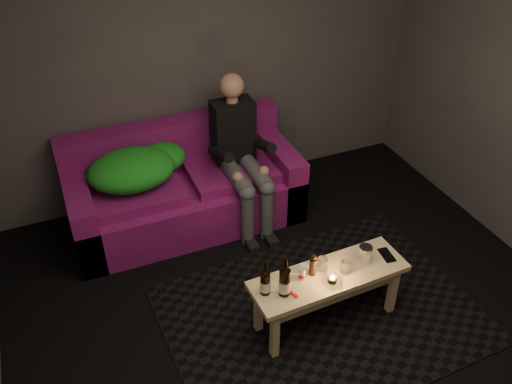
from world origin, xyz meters
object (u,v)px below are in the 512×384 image
person (240,151)px  beer_bottle_a (265,281)px  coffee_table (328,282)px  beer_bottle_b (285,281)px  sofa (184,189)px  steel_cup (365,254)px

person → beer_bottle_a: size_ratio=4.77×
coffee_table → beer_bottle_a: beer_bottle_a is taller
person → beer_bottle_b: 1.47m
sofa → beer_bottle_b: bearing=-82.4°
beer_bottle_a → steel_cup: (0.76, 0.01, -0.04)m
beer_bottle_a → beer_bottle_b: size_ratio=0.90×
coffee_table → beer_bottle_b: (-0.36, -0.05, 0.19)m
beer_bottle_b → coffee_table: bearing=7.4°
sofa → person: (0.47, -0.16, 0.37)m
steel_cup → coffee_table: bearing=-175.7°
person → beer_bottle_a: bearing=-105.0°
person → steel_cup: size_ratio=10.23×
sofa → coffee_table: sofa is taller
beer_bottle_a → coffee_table: bearing=-1.2°
sofa → coffee_table: bearing=-69.7°
steel_cup → beer_bottle_a: bearing=-179.1°
person → steel_cup: (0.38, -1.37, -0.16)m
sofa → beer_bottle_a: (0.10, -1.54, 0.25)m
sofa → beer_bottle_b: (0.21, -1.60, 0.26)m
coffee_table → beer_bottle_b: size_ratio=3.68×
beer_bottle_a → sofa: bearing=93.8°
sofa → beer_bottle_a: 1.56m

